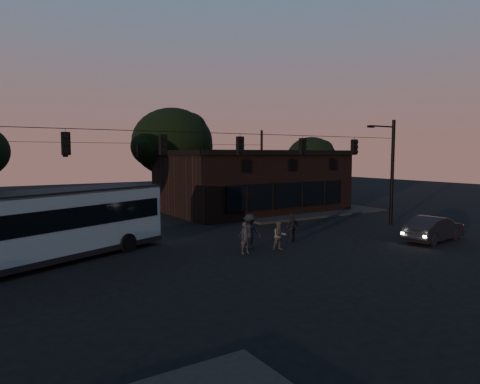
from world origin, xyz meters
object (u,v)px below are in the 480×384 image
bus (47,223)px  pedestrian_b (279,236)px  car (434,229)px  building (252,180)px  pedestrian_a (246,238)px  pedestrian_c (292,227)px  pedestrian_d (250,232)px

bus → pedestrian_b: size_ratio=7.86×
bus → car: 20.98m
building → pedestrian_a: bearing=-125.5°
car → pedestrian_c: size_ratio=2.73×
bus → pedestrian_d: bearing=-39.2°
pedestrian_a → car: bearing=-17.9°
car → pedestrian_b: bearing=64.8°
pedestrian_a → pedestrian_b: size_ratio=1.04×
car → pedestrian_d: 11.04m
building → pedestrian_b: bearing=-119.2°
building → pedestrian_d: (-9.10, -13.09, -1.75)m
bus → pedestrian_a: (8.82, -3.44, -1.10)m
building → pedestrian_c: (-5.85, -12.71, -1.88)m
building → bus: (-18.63, -10.29, -0.80)m
building → pedestrian_d: bearing=-124.8°
pedestrian_b → pedestrian_d: size_ratio=0.81×
bus → pedestrian_d: 9.98m
pedestrian_d → building: bearing=-83.4°
pedestrian_c → pedestrian_a: bearing=5.9°
car → pedestrian_b: pedestrian_b is taller
pedestrian_a → pedestrian_c: pedestrian_c is taller
pedestrian_b → bus: bearing=176.8°
pedestrian_c → pedestrian_d: size_ratio=0.86×
building → pedestrian_d: size_ratio=8.03×
building → pedestrian_b: (-7.87, -14.08, -1.93)m
pedestrian_b → pedestrian_c: bearing=50.3°
bus → car: bearing=-42.0°
bus → pedestrian_a: bus is taller
bus → pedestrian_c: 13.05m
car → pedestrian_c: 8.30m
pedestrian_a → bus: bearing=158.1°
building → car: size_ratio=3.40×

